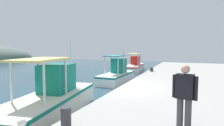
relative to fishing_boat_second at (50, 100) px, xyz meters
The scene contains 6 objects.
fishing_boat_second is the anchor object (origin of this frame).
fishing_boat_third 8.32m from the fishing_boat_second, ahead, with size 4.65×1.80×2.76m.
fishing_boat_fourth 16.77m from the fishing_boat_second, ahead, with size 6.09×2.37×2.67m.
fisherman_standing 5.48m from the fishing_boat_second, 102.79° to the right, with size 0.33×0.60×1.68m.
mooring_bollard_nearest 3.27m from the fishing_boat_second, 132.62° to the right, with size 0.27×0.27×0.54m, color #333338.
mooring_bollard_second 10.48m from the fishing_boat_second, 13.20° to the right, with size 0.28×0.28×0.36m, color #333338.
Camera 1 is at (-9.66, -3.37, 2.90)m, focal length 30.10 mm.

